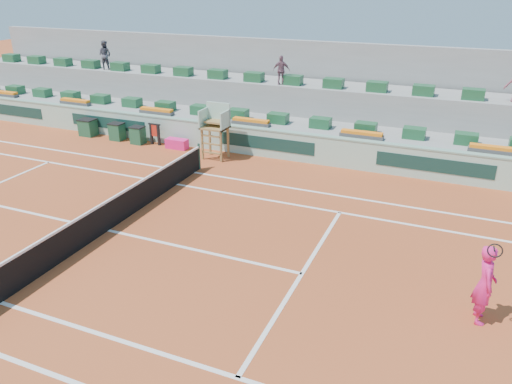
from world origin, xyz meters
TOP-DOWN VIEW (x-y plane):
  - ground at (0.00, 0.00)m, footprint 90.00×90.00m
  - seating_tier_lower at (0.00, 10.70)m, footprint 36.00×4.00m
  - seating_tier_upper at (0.00, 12.30)m, footprint 36.00×2.40m
  - stadium_back_wall at (0.00, 13.90)m, footprint 36.00×0.40m
  - player_bag at (-2.27, 7.90)m, footprint 1.03×0.46m
  - spectator_left at (-8.96, 11.72)m, footprint 0.80×0.65m
  - spectator_mid at (1.52, 11.43)m, footprint 0.85×0.52m
  - court_lines at (0.00, 0.00)m, footprint 23.89×11.09m
  - tennis_net at (0.00, 0.00)m, footprint 0.10×11.97m
  - advertising_hoarding at (0.02, 8.50)m, footprint 36.00×0.34m
  - umpire_chair at (0.00, 7.50)m, footprint 1.10×0.90m
  - seat_row_lower at (0.00, 9.80)m, footprint 32.90×0.60m
  - seat_row_upper at (0.00, 11.70)m, footprint 32.90×0.60m
  - flower_planters at (-1.50, 9.00)m, footprint 26.80×0.36m
  - drink_cooler_a at (-4.36, 7.81)m, footprint 0.64×0.55m
  - drink_cooler_b at (-5.65, 7.92)m, footprint 0.67×0.58m
  - drink_cooler_c at (-7.45, 7.95)m, footprint 0.79×0.68m
  - towel_rack at (-3.51, 7.98)m, footprint 0.64×0.11m
  - tennis_player at (10.78, -0.25)m, footprint 0.57×0.95m

SIDE VIEW (x-z plane):
  - ground at x=0.00m, z-range 0.00..0.00m
  - court_lines at x=0.00m, z-range 0.00..0.01m
  - player_bag at x=-2.27m, z-range 0.00..0.46m
  - drink_cooler_c at x=-7.45m, z-range 0.00..0.84m
  - drink_cooler_a at x=-4.36m, z-range 0.00..0.84m
  - drink_cooler_b at x=-5.65m, z-range 0.00..0.84m
  - tennis_net at x=0.00m, z-range -0.02..1.08m
  - seating_tier_lower at x=0.00m, z-range 0.00..1.20m
  - towel_rack at x=-3.51m, z-range 0.09..1.12m
  - advertising_hoarding at x=0.02m, z-range 0.00..1.26m
  - tennis_player at x=10.78m, z-range -0.16..2.12m
  - seating_tier_upper at x=0.00m, z-range 0.00..2.60m
  - flower_planters at x=-1.50m, z-range 1.19..1.47m
  - seat_row_lower at x=0.00m, z-range 1.20..1.64m
  - umpire_chair at x=0.00m, z-range 0.34..2.74m
  - stadium_back_wall at x=0.00m, z-range 0.00..4.40m
  - seat_row_upper at x=0.00m, z-range 2.60..3.04m
  - spectator_mid at x=1.52m, z-range 2.60..3.96m
  - spectator_left at x=-8.96m, z-range 2.60..4.14m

